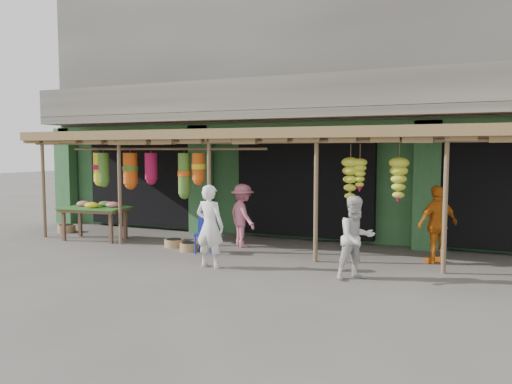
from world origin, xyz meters
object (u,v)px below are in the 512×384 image
at_px(person_front, 210,226).
at_px(person_shopper, 243,215).
at_px(blue_chair, 206,230).
at_px(person_vendor, 438,224).
at_px(flower_table, 96,209).
at_px(person_right, 356,238).

xyz_separation_m(person_front, person_shopper, (-0.31, 2.20, -0.06)).
bearing_deg(person_front, blue_chair, -54.82).
xyz_separation_m(person_vendor, person_shopper, (-4.42, 0.03, -0.05)).
xyz_separation_m(blue_chair, person_shopper, (0.48, 0.93, 0.26)).
height_order(blue_chair, person_front, person_front).
bearing_deg(blue_chair, person_shopper, 47.19).
xyz_separation_m(flower_table, person_shopper, (3.88, 0.66, -0.04)).
bearing_deg(person_shopper, blue_chair, 100.79).
distance_m(blue_chair, person_shopper, 1.08).
distance_m(person_right, person_vendor, 2.32).
bearing_deg(person_right, person_shopper, 104.59).
distance_m(flower_table, person_vendor, 8.32).
height_order(person_front, person_shopper, person_front).
relative_size(flower_table, blue_chair, 1.96).
distance_m(blue_chair, person_vendor, 4.99).
xyz_separation_m(blue_chair, person_vendor, (4.90, 0.90, 0.30)).
xyz_separation_m(person_right, person_shopper, (-3.16, 1.98, 0.01)).
bearing_deg(blue_chair, person_vendor, -4.89).
height_order(flower_table, person_vendor, person_vendor).
xyz_separation_m(person_front, person_vendor, (4.11, 2.17, -0.02)).
bearing_deg(person_vendor, person_front, -16.04).
relative_size(blue_chair, person_shopper, 0.59).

